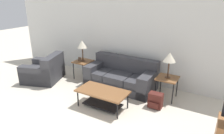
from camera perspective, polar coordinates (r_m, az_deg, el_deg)
wall_back at (r=5.82m, az=5.85°, el=8.29°), size 8.88×0.06×2.60m
couch at (r=5.62m, az=2.60°, el=-2.82°), size 1.94×0.95×0.82m
armchair at (r=6.39m, az=-18.74°, el=-1.13°), size 1.27×1.29×0.80m
coffee_table at (r=4.60m, az=-2.74°, el=-7.98°), size 1.17×0.61×0.43m
side_table_left at (r=6.18m, az=-8.26°, el=1.20°), size 0.50×0.52×0.56m
side_table_right at (r=5.10m, az=15.51°, el=-3.54°), size 0.50×0.52×0.56m
table_lamp_left at (r=6.03m, az=-8.53°, el=6.30°), size 0.29×0.29×0.63m
table_lamp_right at (r=4.91m, az=16.12°, el=2.53°), size 0.29×0.29×0.63m
backpack at (r=4.76m, az=12.31°, el=-9.36°), size 0.31×0.27×0.36m
picture_frame at (r=6.13m, az=-9.28°, el=2.20°), size 0.10×0.04×0.13m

